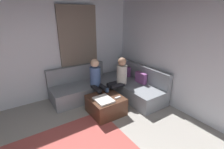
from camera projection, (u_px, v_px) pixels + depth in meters
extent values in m
cube|color=silver|center=(211.00, 62.00, 3.25)|extent=(6.00, 0.12, 2.70)
cube|color=silver|center=(29.00, 53.00, 4.03)|extent=(0.12, 6.00, 2.70)
cube|color=#726659|center=(79.00, 52.00, 4.65)|extent=(0.06, 1.10, 2.50)
cube|color=gray|center=(131.00, 88.00, 4.76)|extent=(2.10, 0.85, 0.42)
cube|color=gray|center=(141.00, 72.00, 4.79)|extent=(2.10, 0.14, 0.45)
cube|color=gray|center=(82.00, 91.00, 4.59)|extent=(0.85, 1.70, 0.42)
cube|color=gray|center=(76.00, 73.00, 4.72)|extent=(0.14, 1.70, 0.45)
cube|color=#8C4C8C|center=(126.00, 72.00, 5.13)|extent=(0.36, 0.12, 0.36)
cube|color=#8C4C8C|center=(141.00, 79.00, 4.58)|extent=(0.36, 0.12, 0.36)
cube|color=#4C2D1E|center=(106.00, 105.00, 3.88)|extent=(0.76, 0.76, 0.42)
cube|color=white|center=(104.00, 100.00, 3.66)|extent=(0.44, 0.36, 0.04)
cylinder|color=#334C72|center=(107.00, 90.00, 4.05)|extent=(0.08, 0.08, 0.10)
cube|color=white|center=(118.00, 97.00, 3.78)|extent=(0.05, 0.15, 0.02)
cylinder|color=black|center=(111.00, 97.00, 4.27)|extent=(0.12, 0.12, 0.42)
cylinder|color=black|center=(108.00, 94.00, 4.41)|extent=(0.12, 0.12, 0.42)
cylinder|color=black|center=(118.00, 86.00, 4.28)|extent=(0.12, 0.40, 0.12)
cylinder|color=black|center=(114.00, 83.00, 4.42)|extent=(0.12, 0.40, 0.12)
cylinder|color=beige|center=(122.00, 74.00, 4.37)|extent=(0.28, 0.28, 0.50)
sphere|color=tan|center=(122.00, 62.00, 4.24)|extent=(0.22, 0.22, 0.22)
cylinder|color=black|center=(106.00, 99.00, 4.15)|extent=(0.12, 0.12, 0.42)
cylinder|color=black|center=(100.00, 101.00, 4.06)|extent=(0.12, 0.12, 0.42)
cylinder|color=black|center=(102.00, 87.00, 4.22)|extent=(0.40, 0.12, 0.12)
cylinder|color=black|center=(96.00, 88.00, 4.12)|extent=(0.40, 0.12, 0.12)
cylinder|color=#3F598C|center=(95.00, 76.00, 4.24)|extent=(0.28, 0.28, 0.50)
sphere|color=#D8AD8C|center=(95.00, 63.00, 4.11)|extent=(0.22, 0.22, 0.22)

